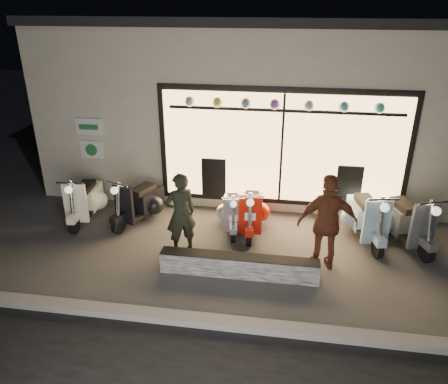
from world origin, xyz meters
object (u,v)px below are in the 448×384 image
(scooter_silver, at_px, (233,211))
(scooter_red, at_px, (251,210))
(graffiti_barrier, at_px, (239,266))
(woman, at_px, (327,223))
(man, at_px, (181,214))

(scooter_silver, distance_m, scooter_red, 0.40)
(graffiti_barrier, distance_m, woman, 1.75)
(scooter_silver, relative_size, scooter_red, 0.90)
(scooter_silver, bearing_deg, graffiti_barrier, -87.11)
(graffiti_barrier, height_order, man, man)
(man, bearing_deg, scooter_silver, -158.21)
(graffiti_barrier, bearing_deg, scooter_red, 88.59)
(scooter_silver, bearing_deg, scooter_red, -7.86)
(scooter_red, xyz_separation_m, woman, (1.46, -1.28, 0.50))
(graffiti_barrier, distance_m, man, 1.50)
(scooter_red, bearing_deg, graffiti_barrier, -94.17)
(graffiti_barrier, height_order, scooter_silver, scooter_silver)
(scooter_silver, distance_m, woman, 2.32)
(scooter_red, relative_size, woman, 0.79)
(graffiti_barrier, distance_m, scooter_red, 1.81)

